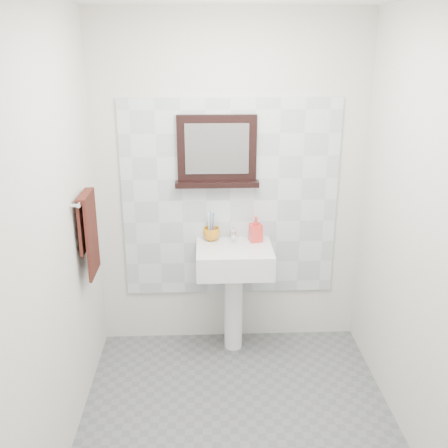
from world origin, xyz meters
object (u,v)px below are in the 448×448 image
Objects in this scene: toothbrush_cup at (211,234)px; hand_towel at (89,228)px; pedestal_sink at (234,270)px; soap_dispenser at (256,229)px; framed_mirror at (217,153)px.

hand_towel is (-0.80, -0.47, 0.23)m from toothbrush_cup.
soap_dispenser is at bearing 33.58° from pedestal_sink.
pedestal_sink reaches higher than toothbrush_cup.
pedestal_sink is 0.32m from toothbrush_cup.
pedestal_sink is at bearing -157.88° from soap_dispenser.
framed_mirror is 1.11× the size of hand_towel.
toothbrush_cup is 0.64× the size of soap_dispenser.
hand_towel is (-0.96, -0.33, 0.46)m from pedestal_sink.
hand_towel is at bearing -148.76° from framed_mirror.
pedestal_sink is 1.58× the size of framed_mirror.
hand_towel is at bearing -149.55° from toothbrush_cup.
soap_dispenser reaches higher than toothbrush_cup.
hand_towel is at bearing -170.35° from soap_dispenser.
toothbrush_cup is 0.61m from framed_mirror.
pedestal_sink is 0.34m from soap_dispenser.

